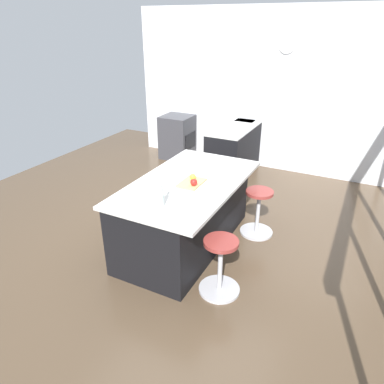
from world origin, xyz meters
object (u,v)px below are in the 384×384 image
at_px(oven_range, 178,137).
at_px(kitchen_island, 185,212).
at_px(stool_middle, 220,268).
at_px(water_bottle, 161,196).
at_px(apple_red, 194,182).
at_px(cutting_board, 192,183).
at_px(apple_yellow, 193,177).
at_px(stool_by_window, 258,214).

distance_m(oven_range, kitchen_island, 3.25).
xyz_separation_m(stool_middle, water_bottle, (0.05, -0.66, 0.71)).
bearing_deg(apple_red, water_bottle, -8.67).
xyz_separation_m(cutting_board, apple_yellow, (-0.07, -0.02, 0.05)).
bearing_deg(oven_range, water_bottle, 26.74).
distance_m(stool_by_window, stool_middle, 1.29).
bearing_deg(water_bottle, cutting_board, 178.14).
xyz_separation_m(apple_yellow, apple_red, (0.14, 0.08, 0.00)).
distance_m(kitchen_island, stool_by_window, 1.00).
bearing_deg(apple_yellow, stool_middle, 44.51).
distance_m(oven_range, apple_yellow, 3.32).
distance_m(apple_red, water_bottle, 0.59).
bearing_deg(stool_by_window, apple_yellow, -46.49).
bearing_deg(stool_by_window, stool_middle, 0.00).
bearing_deg(kitchen_island, stool_middle, 49.43).
distance_m(stool_by_window, water_bottle, 1.65).
distance_m(kitchen_island, water_bottle, 0.90).
bearing_deg(oven_range, cutting_board, 32.09).
bearing_deg(water_bottle, stool_by_window, 153.75).
bearing_deg(stool_middle, water_bottle, -85.71).
bearing_deg(kitchen_island, oven_range, -149.20).
distance_m(stool_middle, water_bottle, 0.97).
xyz_separation_m(apple_yellow, water_bottle, (0.72, -0.00, 0.07)).
xyz_separation_m(oven_range, stool_by_window, (2.15, 2.42, -0.14)).
bearing_deg(apple_yellow, oven_range, -147.54).
xyz_separation_m(kitchen_island, apple_red, (0.12, 0.18, 0.50)).
distance_m(cutting_board, apple_red, 0.11).
height_order(cutting_board, apple_yellow, apple_yellow).
distance_m(stool_by_window, cutting_board, 1.11).
distance_m(kitchen_island, apple_yellow, 0.50).
bearing_deg(stool_middle, stool_by_window, 180.00).
relative_size(stool_by_window, water_bottle, 2.03).
relative_size(kitchen_island, stool_middle, 3.23).
height_order(apple_red, water_bottle, water_bottle).
height_order(stool_by_window, water_bottle, water_bottle).
distance_m(oven_range, apple_red, 3.48).
distance_m(cutting_board, water_bottle, 0.66).
bearing_deg(apple_red, oven_range, -147.63).
height_order(kitchen_island, cutting_board, cutting_board).
height_order(oven_range, kitchen_island, kitchen_island).
relative_size(kitchen_island, apple_yellow, 27.33).
relative_size(kitchen_island, water_bottle, 6.54).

